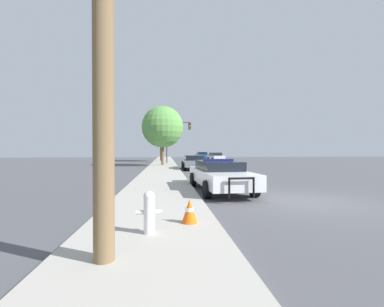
{
  "coord_description": "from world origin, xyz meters",
  "views": [
    {
      "loc": [
        -4.8,
        -8.32,
        1.77
      ],
      "look_at": [
        -1.98,
        19.19,
        1.39
      ],
      "focal_mm": 24.0,
      "sensor_mm": 36.0,
      "label": 1
    }
  ],
  "objects_px": {
    "fire_hydrant": "(149,211)",
    "car_background_distant": "(202,156)",
    "traffic_light": "(176,134)",
    "tree_sidewalk_far": "(161,130)",
    "police_car": "(219,174)",
    "traffic_cone": "(189,211)",
    "utility_pole": "(103,2)",
    "car_background_oncoming": "(216,157)",
    "car_background_midblock": "(193,162)",
    "tree_sidewalk_mid": "(163,127)"
  },
  "relations": [
    {
      "from": "utility_pole",
      "to": "car_background_oncoming",
      "type": "distance_m",
      "value": 34.72
    },
    {
      "from": "fire_hydrant",
      "to": "car_background_distant",
      "type": "height_order",
      "value": "car_background_distant"
    },
    {
      "from": "traffic_light",
      "to": "car_background_distant",
      "type": "relative_size",
      "value": 1.19
    },
    {
      "from": "traffic_light",
      "to": "tree_sidewalk_far",
      "type": "relative_size",
      "value": 0.73
    },
    {
      "from": "utility_pole",
      "to": "traffic_light",
      "type": "relative_size",
      "value": 1.41
    },
    {
      "from": "traffic_cone",
      "to": "tree_sidewalk_far",
      "type": "bearing_deg",
      "value": 92.06
    },
    {
      "from": "police_car",
      "to": "tree_sidewalk_mid",
      "type": "relative_size",
      "value": 0.83
    },
    {
      "from": "car_background_distant",
      "to": "car_background_oncoming",
      "type": "bearing_deg",
      "value": -86.1
    },
    {
      "from": "car_background_oncoming",
      "to": "tree_sidewalk_far",
      "type": "height_order",
      "value": "tree_sidewalk_far"
    },
    {
      "from": "tree_sidewalk_far",
      "to": "traffic_cone",
      "type": "height_order",
      "value": "tree_sidewalk_far"
    },
    {
      "from": "police_car",
      "to": "car_background_distant",
      "type": "xyz_separation_m",
      "value": [
        4.19,
        35.13,
        0.05
      ]
    },
    {
      "from": "car_background_distant",
      "to": "tree_sidewalk_mid",
      "type": "relative_size",
      "value": 0.69
    },
    {
      "from": "police_car",
      "to": "utility_pole",
      "type": "height_order",
      "value": "utility_pole"
    },
    {
      "from": "car_background_distant",
      "to": "utility_pole",
      "type": "bearing_deg",
      "value": -101.9
    },
    {
      "from": "car_background_midblock",
      "to": "tree_sidewalk_far",
      "type": "height_order",
      "value": "tree_sidewalk_far"
    },
    {
      "from": "police_car",
      "to": "car_background_oncoming",
      "type": "distance_m",
      "value": 27.04
    },
    {
      "from": "car_background_oncoming",
      "to": "traffic_cone",
      "type": "height_order",
      "value": "car_background_oncoming"
    },
    {
      "from": "car_background_midblock",
      "to": "traffic_cone",
      "type": "distance_m",
      "value": 17.24
    },
    {
      "from": "police_car",
      "to": "tree_sidewalk_far",
      "type": "distance_m",
      "value": 29.26
    },
    {
      "from": "car_background_oncoming",
      "to": "fire_hydrant",
      "type": "bearing_deg",
      "value": 71.93
    },
    {
      "from": "car_background_midblock",
      "to": "tree_sidewalk_far",
      "type": "bearing_deg",
      "value": 101.41
    },
    {
      "from": "car_background_distant",
      "to": "tree_sidewalk_far",
      "type": "distance_m",
      "value": 10.42
    },
    {
      "from": "car_background_distant",
      "to": "police_car",
      "type": "bearing_deg",
      "value": -98.73
    },
    {
      "from": "utility_pole",
      "to": "tree_sidewalk_far",
      "type": "distance_m",
      "value": 35.83
    },
    {
      "from": "police_car",
      "to": "utility_pole",
      "type": "xyz_separation_m",
      "value": [
        -3.22,
        -7.0,
        3.23
      ]
    },
    {
      "from": "traffic_light",
      "to": "car_background_midblock",
      "type": "distance_m",
      "value": 10.15
    },
    {
      "from": "tree_sidewalk_mid",
      "to": "tree_sidewalk_far",
      "type": "xyz_separation_m",
      "value": [
        -0.35,
        11.45,
        0.58
      ]
    },
    {
      "from": "fire_hydrant",
      "to": "car_background_oncoming",
      "type": "height_order",
      "value": "car_background_oncoming"
    },
    {
      "from": "car_background_distant",
      "to": "car_background_oncoming",
      "type": "xyz_separation_m",
      "value": [
        0.88,
        -8.58,
        -0.02
      ]
    },
    {
      "from": "car_background_midblock",
      "to": "tree_sidewalk_mid",
      "type": "height_order",
      "value": "tree_sidewalk_mid"
    },
    {
      "from": "car_background_distant",
      "to": "fire_hydrant",
      "type": "bearing_deg",
      "value": -101.39
    },
    {
      "from": "car_background_distant",
      "to": "traffic_light",
      "type": "bearing_deg",
      "value": -112.81
    },
    {
      "from": "police_car",
      "to": "traffic_light",
      "type": "height_order",
      "value": "traffic_light"
    },
    {
      "from": "tree_sidewalk_far",
      "to": "car_background_oncoming",
      "type": "bearing_deg",
      "value": -15.59
    },
    {
      "from": "police_car",
      "to": "car_background_midblock",
      "type": "height_order",
      "value": "police_car"
    },
    {
      "from": "police_car",
      "to": "traffic_cone",
      "type": "distance_m",
      "value": 5.47
    },
    {
      "from": "police_car",
      "to": "tree_sidewalk_far",
      "type": "height_order",
      "value": "tree_sidewalk_far"
    },
    {
      "from": "fire_hydrant",
      "to": "car_background_distant",
      "type": "relative_size",
      "value": 0.19
    },
    {
      "from": "traffic_cone",
      "to": "traffic_light",
      "type": "bearing_deg",
      "value": 88.32
    },
    {
      "from": "police_car",
      "to": "car_background_distant",
      "type": "height_order",
      "value": "car_background_distant"
    },
    {
      "from": "car_background_midblock",
      "to": "traffic_cone",
      "type": "height_order",
      "value": "car_background_midblock"
    },
    {
      "from": "car_background_oncoming",
      "to": "car_background_midblock",
      "type": "height_order",
      "value": "car_background_oncoming"
    },
    {
      "from": "tree_sidewalk_far",
      "to": "traffic_cone",
      "type": "distance_m",
      "value": 34.29
    },
    {
      "from": "police_car",
      "to": "fire_hydrant",
      "type": "relative_size",
      "value": 6.45
    },
    {
      "from": "tree_sidewalk_far",
      "to": "traffic_cone",
      "type": "relative_size",
      "value": 13.37
    },
    {
      "from": "car_background_oncoming",
      "to": "tree_sidewalk_mid",
      "type": "xyz_separation_m",
      "value": [
        -7.72,
        -9.2,
        3.55
      ]
    },
    {
      "from": "fire_hydrant",
      "to": "tree_sidewalk_far",
      "type": "xyz_separation_m",
      "value": [
        -0.36,
        34.63,
        4.3
      ]
    },
    {
      "from": "car_background_oncoming",
      "to": "traffic_cone",
      "type": "distance_m",
      "value": 32.46
    },
    {
      "from": "tree_sidewalk_mid",
      "to": "traffic_cone",
      "type": "bearing_deg",
      "value": -87.77
    },
    {
      "from": "car_background_oncoming",
      "to": "traffic_light",
      "type": "bearing_deg",
      "value": 34.91
    }
  ]
}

